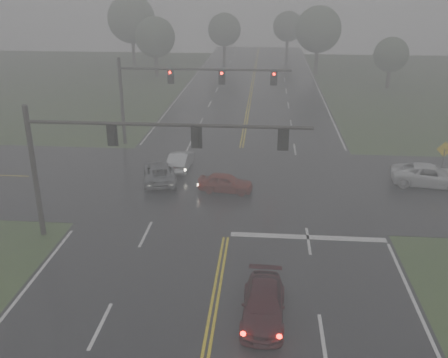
# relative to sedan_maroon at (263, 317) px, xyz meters

# --- Properties ---
(main_road) EXTENTS (18.00, 160.00, 0.02)m
(main_road) POSITION_rel_sedan_maroon_xyz_m (-2.13, 12.84, 0.00)
(main_road) COLOR black
(main_road) RESTS_ON ground
(cross_street) EXTENTS (120.00, 14.00, 0.02)m
(cross_street) POSITION_rel_sedan_maroon_xyz_m (-2.13, 14.84, 0.00)
(cross_street) COLOR black
(cross_street) RESTS_ON ground
(stop_bar) EXTENTS (8.50, 0.50, 0.01)m
(stop_bar) POSITION_rel_sedan_maroon_xyz_m (2.37, 7.24, 0.00)
(stop_bar) COLOR silver
(stop_bar) RESTS_ON ground
(sedan_maroon) EXTENTS (1.90, 4.40, 1.26)m
(sedan_maroon) POSITION_rel_sedan_maroon_xyz_m (0.00, 0.00, 0.00)
(sedan_maroon) COLOR #35090F
(sedan_maroon) RESTS_ON ground
(sedan_red) EXTENTS (3.81, 1.88, 1.25)m
(sedan_red) POSITION_rel_sedan_maroon_xyz_m (-2.69, 13.32, 0.00)
(sedan_red) COLOR maroon
(sedan_red) RESTS_ON ground
(sedan_silver) EXTENTS (1.55, 4.10, 1.33)m
(sedan_silver) POSITION_rel_sedan_maroon_xyz_m (-6.41, 17.36, 0.00)
(sedan_silver) COLOR #ACB0B4
(sedan_silver) RESTS_ON ground
(car_grey) EXTENTS (3.27, 5.19, 1.34)m
(car_grey) POSITION_rel_sedan_maroon_xyz_m (-7.46, 14.80, 0.00)
(car_grey) COLOR #53565B
(car_grey) RESTS_ON ground
(pickup_white) EXTENTS (5.48, 3.11, 1.44)m
(pickup_white) POSITION_rel_sedan_maroon_xyz_m (11.27, 15.64, 0.00)
(pickup_white) COLOR silver
(pickup_white) RESTS_ON ground
(signal_gantry_near) EXTENTS (14.68, 0.32, 7.35)m
(signal_gantry_near) POSITION_rel_sedan_maroon_xyz_m (-7.72, 6.41, 5.20)
(signal_gantry_near) COLOR black
(signal_gantry_near) RESTS_ON ground
(signal_gantry_far) EXTENTS (14.29, 0.37, 7.36)m
(signal_gantry_far) POSITION_rel_sedan_maroon_xyz_m (-7.85, 23.29, 5.21)
(signal_gantry_far) COLOR black
(signal_gantry_far) RESTS_ON ground
(sign_diamond_east) EXTENTS (1.14, 0.11, 2.74)m
(sign_diamond_east) POSITION_rel_sedan_maroon_xyz_m (12.48, 17.13, 1.85)
(sign_diamond_east) COLOR black
(sign_diamond_east) RESTS_ON ground
(tree_nw_a) EXTENTS (5.82, 5.82, 8.56)m
(tree_nw_a) POSITION_rel_sedan_maroon_xyz_m (-16.53, 56.28, 5.62)
(tree_nw_a) COLOR #30271F
(tree_nw_a) RESTS_ON ground
(tree_ne_a) EXTENTS (6.78, 6.78, 9.96)m
(tree_ne_a) POSITION_rel_sedan_maroon_xyz_m (7.20, 60.21, 6.55)
(tree_ne_a) COLOR #30271F
(tree_ne_a) RESTS_ON ground
(tree_n_mid) EXTENTS (5.63, 5.63, 8.27)m
(tree_n_mid) POSITION_rel_sedan_maroon_xyz_m (-7.74, 71.34, 5.44)
(tree_n_mid) COLOR #30271F
(tree_n_mid) RESTS_ON ground
(tree_e_near) EXTENTS (4.48, 4.48, 6.58)m
(tree_e_near) POSITION_rel_sedan_maroon_xyz_m (15.78, 50.13, 4.32)
(tree_e_near) COLOR #30271F
(tree_e_near) RESTS_ON ground
(tree_nw_b) EXTENTS (7.71, 7.71, 11.32)m
(tree_nw_b) POSITION_rel_sedan_maroon_xyz_m (-22.42, 65.80, 7.45)
(tree_nw_b) COLOR #30271F
(tree_nw_b) RESTS_ON ground
(tree_n_far) EXTENTS (5.56, 5.56, 8.16)m
(tree_n_far) POSITION_rel_sedan_maroon_xyz_m (3.42, 79.89, 5.36)
(tree_n_far) COLOR #30271F
(tree_n_far) RESTS_ON ground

